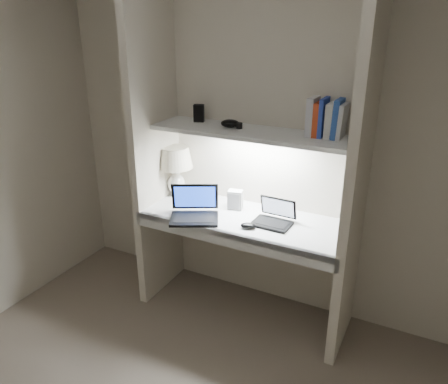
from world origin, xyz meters
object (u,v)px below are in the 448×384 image
Objects in this scene: book_row at (326,119)px; speaker at (235,200)px; laptop_main at (195,210)px; laptop_netbook at (274,218)px; table_lamp at (175,163)px.

speaker is at bearing -173.74° from book_row.
book_row is (0.78, 0.32, 0.66)m from laptop_main.
laptop_main is at bearing -157.70° from book_row.
laptop_netbook is 0.35m from speaker.
table_lamp reaches higher than laptop_netbook.
book_row is at bearing 33.59° from laptop_netbook.
table_lamp is 2.74× the size of speaker.
laptop_main is at bearing -139.71° from speaker.
laptop_netbook is (0.85, -0.12, -0.23)m from table_lamp.
table_lamp is 0.48m from laptop_main.
laptop_main is 2.94× the size of speaker.
speaker is at bearing 25.87° from laptop_main.
laptop_netbook is (0.53, 0.16, -0.01)m from laptop_main.
laptop_main is 1.07m from book_row.
speaker is 0.59× the size of book_row.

